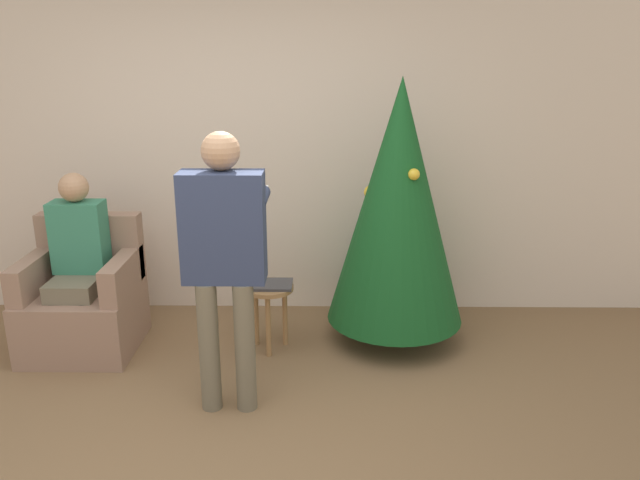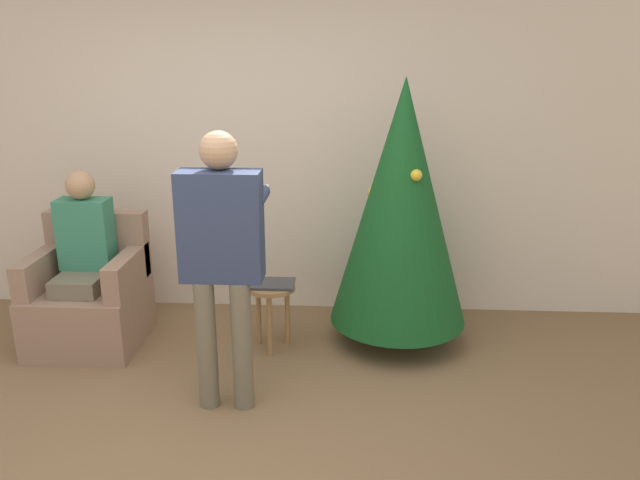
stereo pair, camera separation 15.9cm
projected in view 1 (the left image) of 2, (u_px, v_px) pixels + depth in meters
The scene contains 7 objects.
wall_back at pixel (244, 144), 4.83m from camera, with size 8.00×0.06×2.70m.
christmas_tree at pixel (398, 203), 4.31m from camera, with size 0.97×0.97×1.89m.
armchair at pixel (84, 303), 4.43m from camera, with size 0.74×0.71×0.92m.
person_seated at pixel (77, 256), 4.30m from camera, with size 0.36×0.46×1.26m.
person_standing at pixel (224, 248), 3.51m from camera, with size 0.48×0.57×1.64m.
side_stool at pixel (269, 298), 4.37m from camera, with size 0.34×0.34×0.48m.
laptop at pixel (269, 285), 4.34m from camera, with size 0.32×0.22×0.02m.
Camera 1 is at (0.64, -2.60, 2.07)m, focal length 35.00 mm.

